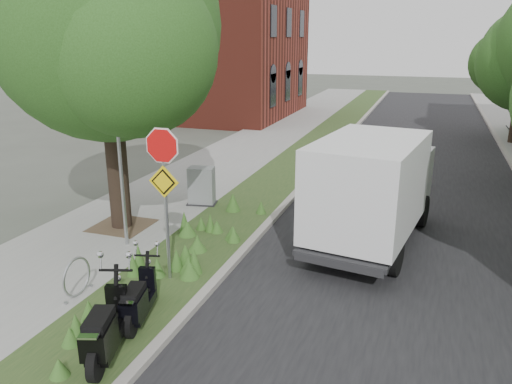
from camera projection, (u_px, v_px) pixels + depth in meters
ground at (222, 309)px, 9.22m from camera, size 120.00×120.00×0.00m
sidewalk_near at (222, 164)px, 19.55m from camera, size 3.50×60.00×0.12m
verge at (289, 169)px, 18.68m from camera, size 2.00×60.00×0.12m
kerb_near at (315, 172)px, 18.37m from camera, size 0.20×60.00×0.13m
road at (414, 182)px, 17.28m from camera, size 7.00×60.00×0.01m
street_tree_main at (105, 37)px, 11.65m from camera, size 6.21×5.54×7.66m
bare_post at (120, 162)px, 11.21m from camera, size 0.08×0.08×4.00m
bike_hoop at (77, 277)px, 9.38m from camera, size 0.06×0.78×0.77m
sign_assembly at (164, 174)px, 9.49m from camera, size 0.94×0.08×3.22m
brick_building at (218, 47)px, 30.78m from camera, size 9.40×10.40×8.30m
scooter_near at (105, 336)px, 7.45m from camera, size 0.75×1.77×0.87m
scooter_far at (138, 305)px, 8.43m from camera, size 0.58×1.55×0.75m
box_truck at (373, 186)px, 11.68m from camera, size 2.66×5.26×2.28m
utility_cabinet at (202, 187)px, 14.52m from camera, size 0.91×0.70×1.10m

